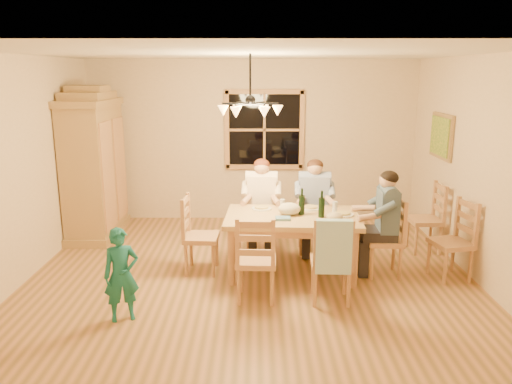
{
  "coord_description": "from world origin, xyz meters",
  "views": [
    {
      "loc": [
        0.08,
        -5.92,
        2.48
      ],
      "look_at": [
        0.07,
        0.1,
        1.04
      ],
      "focal_mm": 35.0,
      "sensor_mm": 36.0,
      "label": 1
    }
  ],
  "objects_px": {
    "chair_far_left": "(261,231)",
    "wine_bottle_b": "(322,204)",
    "wine_bottle_a": "(302,201)",
    "chair_spare_front": "(450,255)",
    "chair_far_right": "(313,231)",
    "adult_plaid_man": "(314,194)",
    "dining_table": "(292,223)",
    "chair_near_left": "(256,274)",
    "chair_end_right": "(383,252)",
    "adult_woman": "(262,194)",
    "chair_near_right": "(330,275)",
    "chair_end_left": "(202,249)",
    "armoire": "(94,168)",
    "chair_spare_back": "(424,230)",
    "child": "(121,275)",
    "chandelier": "(250,108)",
    "adult_slate_man": "(386,210)"
  },
  "relations": [
    {
      "from": "chair_end_left",
      "to": "adult_plaid_man",
      "type": "height_order",
      "value": "adult_plaid_man"
    },
    {
      "from": "chair_end_right",
      "to": "child",
      "type": "relative_size",
      "value": 1.01
    },
    {
      "from": "dining_table",
      "to": "chair_near_right",
      "type": "xyz_separation_m",
      "value": [
        0.38,
        -0.8,
        -0.35
      ]
    },
    {
      "from": "chair_near_left",
      "to": "chair_near_right",
      "type": "distance_m",
      "value": 0.83
    },
    {
      "from": "wine_bottle_b",
      "to": "child",
      "type": "distance_m",
      "value": 2.49
    },
    {
      "from": "chair_near_right",
      "to": "chair_end_left",
      "type": "xyz_separation_m",
      "value": [
        -1.52,
        0.85,
        0.0
      ]
    },
    {
      "from": "dining_table",
      "to": "adult_plaid_man",
      "type": "height_order",
      "value": "adult_plaid_man"
    },
    {
      "from": "chair_end_right",
      "to": "adult_woman",
      "type": "relative_size",
      "value": 1.13
    },
    {
      "from": "chair_far_left",
      "to": "child",
      "type": "xyz_separation_m",
      "value": [
        -1.44,
        -2.03,
        0.19
      ]
    },
    {
      "from": "child",
      "to": "chair_far_right",
      "type": "bearing_deg",
      "value": 21.75
    },
    {
      "from": "chair_near_left",
      "to": "wine_bottle_b",
      "type": "relative_size",
      "value": 3.0
    },
    {
      "from": "adult_woman",
      "to": "child",
      "type": "bearing_deg",
      "value": 57.41
    },
    {
      "from": "chair_far_right",
      "to": "adult_slate_man",
      "type": "bearing_deg",
      "value": 136.64
    },
    {
      "from": "chair_far_right",
      "to": "wine_bottle_b",
      "type": "xyz_separation_m",
      "value": [
        -0.01,
        -0.84,
        0.62
      ]
    },
    {
      "from": "chandelier",
      "to": "chair_far_left",
      "type": "xyz_separation_m",
      "value": [
        0.14,
        0.83,
        -1.77
      ]
    },
    {
      "from": "chair_spare_front",
      "to": "chair_end_right",
      "type": "bearing_deg",
      "value": 69.32
    },
    {
      "from": "chair_end_right",
      "to": "chair_spare_front",
      "type": "bearing_deg",
      "value": -95.46
    },
    {
      "from": "chair_near_left",
      "to": "chair_spare_back",
      "type": "height_order",
      "value": "same"
    },
    {
      "from": "chair_far_right",
      "to": "chair_end_left",
      "type": "relative_size",
      "value": 1.0
    },
    {
      "from": "chair_far_right",
      "to": "adult_plaid_man",
      "type": "xyz_separation_m",
      "value": [
        0.0,
        -0.0,
        0.54
      ]
    },
    {
      "from": "chair_end_left",
      "to": "child",
      "type": "xyz_separation_m",
      "value": [
        -0.67,
        -1.29,
        0.19
      ]
    },
    {
      "from": "chair_near_right",
      "to": "wine_bottle_a",
      "type": "bearing_deg",
      "value": 109.64
    },
    {
      "from": "chair_end_left",
      "to": "dining_table",
      "type": "bearing_deg",
      "value": 90.0
    },
    {
      "from": "chair_end_left",
      "to": "wine_bottle_a",
      "type": "bearing_deg",
      "value": 92.41
    },
    {
      "from": "dining_table",
      "to": "chair_near_left",
      "type": "bearing_deg",
      "value": -120.55
    },
    {
      "from": "chair_far_left",
      "to": "chair_far_right",
      "type": "height_order",
      "value": "same"
    },
    {
      "from": "chair_far_right",
      "to": "wine_bottle_a",
      "type": "distance_m",
      "value": 0.98
    },
    {
      "from": "chair_near_left",
      "to": "chair_end_left",
      "type": "height_order",
      "value": "same"
    },
    {
      "from": "wine_bottle_b",
      "to": "chair_spare_front",
      "type": "height_order",
      "value": "wine_bottle_b"
    },
    {
      "from": "chandelier",
      "to": "chair_end_left",
      "type": "height_order",
      "value": "chandelier"
    },
    {
      "from": "chandelier",
      "to": "adult_plaid_man",
      "type": "bearing_deg",
      "value": 42.15
    },
    {
      "from": "chair_far_left",
      "to": "wine_bottle_b",
      "type": "height_order",
      "value": "wine_bottle_b"
    },
    {
      "from": "armoire",
      "to": "dining_table",
      "type": "relative_size",
      "value": 1.36
    },
    {
      "from": "wine_bottle_a",
      "to": "child",
      "type": "xyz_separation_m",
      "value": [
        -1.93,
        -1.29,
        -0.44
      ]
    },
    {
      "from": "chair_far_right",
      "to": "adult_woman",
      "type": "height_order",
      "value": "adult_woman"
    },
    {
      "from": "chair_end_left",
      "to": "wine_bottle_a",
      "type": "height_order",
      "value": "wine_bottle_a"
    },
    {
      "from": "adult_plaid_man",
      "to": "adult_slate_man",
      "type": "xyz_separation_m",
      "value": [
        0.79,
        -0.82,
        0.0
      ]
    },
    {
      "from": "dining_table",
      "to": "chair_far_right",
      "type": "height_order",
      "value": "chair_far_right"
    },
    {
      "from": "chair_spare_front",
      "to": "chair_near_left",
      "type": "bearing_deg",
      "value": 91.44
    },
    {
      "from": "chair_near_left",
      "to": "chair_spare_front",
      "type": "xyz_separation_m",
      "value": [
        2.38,
        0.59,
        0.0
      ]
    },
    {
      "from": "chair_far_right",
      "to": "chair_end_right",
      "type": "relative_size",
      "value": 1.0
    },
    {
      "from": "chair_far_left",
      "to": "adult_woman",
      "type": "distance_m",
      "value": 0.54
    },
    {
      "from": "chair_near_left",
      "to": "wine_bottle_b",
      "type": "height_order",
      "value": "wine_bottle_b"
    },
    {
      "from": "chair_end_right",
      "to": "child",
      "type": "xyz_separation_m",
      "value": [
        -2.96,
        -1.18,
        0.19
      ]
    },
    {
      "from": "wine_bottle_b",
      "to": "chair_spare_back",
      "type": "distance_m",
      "value": 1.92
    },
    {
      "from": "chair_end_left",
      "to": "chandelier",
      "type": "bearing_deg",
      "value": 85.31
    },
    {
      "from": "adult_plaid_man",
      "to": "child",
      "type": "height_order",
      "value": "adult_plaid_man"
    },
    {
      "from": "adult_plaid_man",
      "to": "chair_end_left",
      "type": "bearing_deg",
      "value": 27.98
    },
    {
      "from": "wine_bottle_a",
      "to": "chair_end_left",
      "type": "bearing_deg",
      "value": 179.76
    },
    {
      "from": "wine_bottle_a",
      "to": "chair_spare_front",
      "type": "xyz_separation_m",
      "value": [
        1.81,
        -0.21,
        -0.62
      ]
    }
  ]
}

